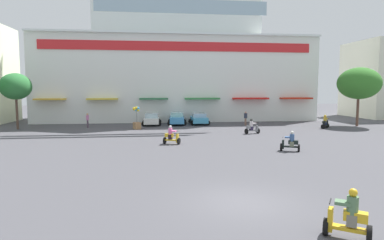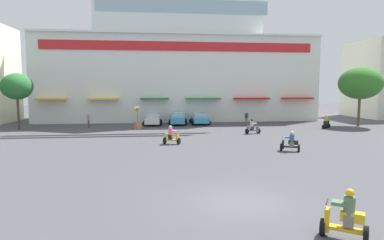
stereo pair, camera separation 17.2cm
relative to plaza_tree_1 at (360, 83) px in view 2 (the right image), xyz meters
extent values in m
plane|color=#49484D|center=(-20.53, -10.61, -5.03)|extent=(128.00, 128.00, 0.00)
cube|color=white|center=(-20.53, 11.95, 0.63)|extent=(37.70, 11.13, 11.32)
cube|color=white|center=(-20.53, 12.51, 10.21)|extent=(22.27, 10.02, 7.84)
cube|color=red|center=(-20.53, 6.33, 4.77)|extent=(34.68, 0.12, 1.16)
cube|color=white|center=(-20.53, 6.29, 6.41)|extent=(37.70, 0.70, 0.24)
cube|color=gold|center=(-36.49, 5.84, -1.90)|extent=(3.66, 1.10, 0.20)
cube|color=gold|center=(-30.24, 5.84, -1.90)|extent=(3.75, 1.10, 0.20)
cube|color=#2C6941|center=(-23.88, 5.84, -1.90)|extent=(3.59, 1.10, 0.20)
cube|color=#317C3D|center=(-17.66, 5.84, -1.90)|extent=(4.50, 1.10, 0.20)
cube|color=red|center=(-11.23, 5.84, -1.90)|extent=(4.71, 1.10, 0.20)
cube|color=red|center=(-4.96, 5.84, -1.90)|extent=(4.21, 1.10, 0.20)
cube|color=#99B7C6|center=(-20.53, 1.89, 8.65)|extent=(19.60, 0.08, 1.57)
cylinder|color=brown|center=(0.00, 0.00, -3.33)|extent=(0.30, 0.30, 3.38)
ellipsoid|color=#327227|center=(0.00, 0.00, 0.01)|extent=(4.73, 5.10, 3.71)
cylinder|color=brown|center=(-38.68, 1.57, -3.26)|extent=(0.25, 0.25, 3.53)
ellipsoid|color=#2E7236|center=(-38.68, 1.57, -0.37)|extent=(3.23, 3.54, 2.85)
cube|color=white|center=(-24.16, 3.87, -4.43)|extent=(1.85, 4.08, 0.64)
cube|color=#A3BFC9|center=(-24.16, 3.87, -3.85)|extent=(1.55, 2.06, 0.53)
cylinder|color=black|center=(-24.99, 5.15, -4.73)|extent=(0.60, 0.18, 0.60)
cylinder|color=black|center=(-23.25, 5.10, -4.73)|extent=(0.60, 0.18, 0.60)
cylinder|color=black|center=(-25.06, 2.65, -4.73)|extent=(0.60, 0.18, 0.60)
cylinder|color=black|center=(-23.33, 2.60, -4.73)|extent=(0.60, 0.18, 0.60)
cube|color=#3F8FCC|center=(-21.08, 4.04, -4.38)|extent=(1.98, 4.29, 0.74)
cube|color=#8DC3BD|center=(-21.08, 4.04, -3.77)|extent=(1.60, 2.19, 0.49)
cylinder|color=black|center=(-21.83, 5.40, -4.73)|extent=(0.61, 0.21, 0.60)
cylinder|color=black|center=(-20.15, 5.28, -4.73)|extent=(0.61, 0.21, 0.60)
cylinder|color=black|center=(-22.02, 2.81, -4.73)|extent=(0.61, 0.21, 0.60)
cylinder|color=black|center=(-20.33, 2.69, -4.73)|extent=(0.61, 0.21, 0.60)
cube|color=#3E98C2|center=(-18.34, 4.07, -4.43)|extent=(1.87, 3.86, 0.65)
cube|color=#9BB8D0|center=(-18.34, 4.07, -3.88)|extent=(1.59, 1.94, 0.46)
cylinder|color=black|center=(-19.24, 5.27, -4.73)|extent=(0.60, 0.17, 0.60)
cylinder|color=black|center=(-17.41, 5.25, -4.73)|extent=(0.60, 0.17, 0.60)
cylinder|color=black|center=(-19.27, 2.89, -4.73)|extent=(0.60, 0.17, 0.60)
cylinder|color=black|center=(-17.44, 2.87, -4.73)|extent=(0.60, 0.17, 0.60)
cylinder|color=black|center=(-14.88, -13.58, -4.77)|extent=(0.35, 0.53, 0.52)
cylinder|color=black|center=(-13.80, -14.10, -4.77)|extent=(0.35, 0.53, 0.52)
cube|color=black|center=(-14.34, -13.84, -4.71)|extent=(1.07, 0.71, 0.10)
cube|color=black|center=(-14.15, -13.94, -4.38)|extent=(0.74, 0.56, 0.28)
cube|color=black|center=(-14.77, -13.63, -4.57)|extent=(0.26, 0.35, 0.63)
cylinder|color=black|center=(-14.79, -13.62, -4.04)|extent=(0.26, 0.48, 0.04)
cube|color=#686F58|center=(-14.23, -13.89, -4.50)|extent=(0.39, 0.41, 0.36)
cylinder|color=#385787|center=(-14.23, -13.89, -4.07)|extent=(0.43, 0.43, 0.52)
sphere|color=silver|center=(-14.23, -13.89, -3.70)|extent=(0.25, 0.25, 0.25)
cube|color=#385787|center=(-14.47, -13.78, -4.04)|extent=(0.54, 0.50, 0.10)
cylinder|color=black|center=(-13.66, -4.67, -4.77)|extent=(0.27, 0.54, 0.52)
cylinder|color=black|center=(-14.93, -5.00, -4.77)|extent=(0.27, 0.54, 0.52)
cube|color=gray|center=(-14.30, -4.84, -4.71)|extent=(1.20, 0.56, 0.10)
cube|color=gray|center=(-14.53, -4.90, -4.38)|extent=(0.79, 0.48, 0.28)
cube|color=gray|center=(-13.78, -4.70, -4.56)|extent=(0.22, 0.34, 0.64)
cylinder|color=black|center=(-13.76, -4.70, -4.04)|extent=(0.17, 0.51, 0.04)
cube|color=#2C233E|center=(-14.42, -4.87, -4.50)|extent=(0.35, 0.38, 0.36)
cylinder|color=silver|center=(-14.42, -4.87, -4.05)|extent=(0.39, 0.39, 0.54)
sphere|color=black|center=(-14.42, -4.87, -3.67)|extent=(0.25, 0.25, 0.25)
cube|color=silver|center=(-14.14, -4.80, -4.02)|extent=(0.51, 0.44, 0.10)
cylinder|color=black|center=(-18.80, -26.67, -4.77)|extent=(0.41, 0.51, 0.52)
cylinder|color=black|center=(-17.85, -27.33, -4.77)|extent=(0.41, 0.51, 0.52)
cube|color=gold|center=(-18.32, -27.00, -4.71)|extent=(1.00, 0.81, 0.10)
cube|color=gold|center=(-18.15, -27.12, -4.30)|extent=(0.70, 0.62, 0.28)
cube|color=gold|center=(-18.70, -26.74, -4.51)|extent=(0.30, 0.34, 0.71)
cylinder|color=black|center=(-18.72, -26.73, -3.96)|extent=(0.33, 0.45, 0.04)
cube|color=slate|center=(-18.23, -27.07, -4.42)|extent=(0.41, 0.42, 0.36)
cylinder|color=#517450|center=(-18.23, -27.07, -3.97)|extent=(0.45, 0.45, 0.53)
sphere|color=gold|center=(-18.23, -27.07, -3.60)|extent=(0.25, 0.25, 0.25)
cube|color=#517450|center=(-18.44, -26.92, -3.95)|extent=(0.56, 0.53, 0.10)
cylinder|color=black|center=(-4.44, -1.17, -4.77)|extent=(0.47, 0.47, 0.52)
cylinder|color=black|center=(-5.37, -2.10, -4.77)|extent=(0.47, 0.47, 0.52)
cube|color=black|center=(-4.91, -1.64, -4.71)|extent=(1.02, 1.02, 0.10)
cube|color=black|center=(-5.07, -1.81, -4.31)|extent=(0.73, 0.73, 0.28)
cube|color=black|center=(-4.54, -1.27, -4.52)|extent=(0.33, 0.33, 0.70)
cylinder|color=black|center=(-4.52, -1.25, -3.97)|extent=(0.39, 0.39, 0.04)
cube|color=#182147|center=(-5.00, -1.73, -4.43)|extent=(0.42, 0.42, 0.36)
cylinder|color=gold|center=(-5.00, -1.73, -3.99)|extent=(0.45, 0.45, 0.52)
sphere|color=gold|center=(-5.00, -1.73, -3.62)|extent=(0.25, 0.25, 0.25)
cube|color=gold|center=(-4.80, -1.53, -3.96)|extent=(0.55, 0.55, 0.10)
cylinder|color=black|center=(-21.97, -10.13, -4.77)|extent=(0.33, 0.53, 0.52)
cylinder|color=black|center=(-23.07, -9.67, -4.77)|extent=(0.33, 0.53, 0.52)
cube|color=gold|center=(-22.52, -9.90, -4.71)|extent=(1.07, 0.66, 0.10)
cube|color=gold|center=(-22.72, -9.82, -4.33)|extent=(0.73, 0.53, 0.28)
cube|color=gold|center=(-22.08, -10.09, -4.53)|extent=(0.25, 0.35, 0.68)
cylinder|color=black|center=(-22.06, -10.10, -3.99)|extent=(0.23, 0.49, 0.04)
cube|color=black|center=(-22.63, -9.86, -4.45)|extent=(0.38, 0.40, 0.36)
cylinder|color=pink|center=(-22.63, -9.86, -4.01)|extent=(0.42, 0.42, 0.51)
sphere|color=silver|center=(-22.63, -9.86, -3.65)|extent=(0.25, 0.25, 0.25)
cube|color=pink|center=(-22.39, -9.96, -3.99)|extent=(0.54, 0.48, 0.10)
cylinder|color=#7F5E4F|center=(-12.94, 2.18, -4.58)|extent=(0.29, 0.29, 0.88)
cylinder|color=#262C3C|center=(-12.94, 2.18, -3.85)|extent=(0.46, 0.46, 0.59)
sphere|color=tan|center=(-12.94, 2.18, -3.45)|extent=(0.20, 0.20, 0.20)
cylinder|color=#4F3D4E|center=(-31.34, 2.00, -4.59)|extent=(0.24, 0.24, 0.87)
cylinder|color=#CE70A5|center=(-31.34, 2.00, -3.88)|extent=(0.38, 0.38, 0.56)
sphere|color=tan|center=(-31.34, 2.00, -3.49)|extent=(0.23, 0.23, 0.23)
cube|color=#9D734A|center=(-25.75, 0.11, -4.65)|extent=(0.94, 1.07, 0.75)
cylinder|color=#4C4C4C|center=(-25.75, 0.11, -3.68)|extent=(0.04, 0.04, 1.20)
sphere|color=yellow|center=(-25.62, 0.14, -2.95)|extent=(0.29, 0.29, 0.29)
sphere|color=#52C456|center=(-25.68, 0.19, -2.79)|extent=(0.35, 0.35, 0.35)
sphere|color=yellow|center=(-25.81, 0.33, -2.83)|extent=(0.40, 0.40, 0.40)
sphere|color=#3B9FE2|center=(-25.83, 0.17, -2.89)|extent=(0.36, 0.36, 0.36)
sphere|color=yellow|center=(-26.01, -0.01, -2.78)|extent=(0.37, 0.37, 0.37)
sphere|color=yellow|center=(-25.79, -0.03, -2.68)|extent=(0.31, 0.31, 0.31)
sphere|color=#40A4E1|center=(-25.58, -0.07, -2.72)|extent=(0.29, 0.29, 0.29)
camera|label=1|loc=(-23.98, -35.63, -0.58)|focal=30.41mm
camera|label=2|loc=(-23.81, -35.65, -0.58)|focal=30.41mm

